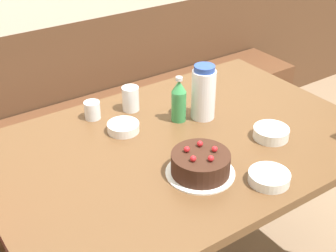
% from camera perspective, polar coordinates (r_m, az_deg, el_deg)
% --- Properties ---
extents(bench_seat, '(2.72, 0.38, 0.47)m').
position_cam_1_polar(bench_seat, '(2.60, -9.31, -2.95)').
color(bench_seat, '#56331E').
rests_on(bench_seat, ground_plane).
extents(dining_table, '(1.40, 0.94, 0.73)m').
position_cam_1_polar(dining_table, '(1.77, 1.61, -4.14)').
color(dining_table, brown).
rests_on(dining_table, ground_plane).
extents(birthday_cake, '(0.23, 0.23, 0.10)m').
position_cam_1_polar(birthday_cake, '(1.54, 3.98, -4.65)').
color(birthday_cake, white).
rests_on(birthday_cake, dining_table).
extents(water_pitcher, '(0.10, 0.10, 0.22)m').
position_cam_1_polar(water_pitcher, '(1.83, 4.35, 4.08)').
color(water_pitcher, white).
rests_on(water_pitcher, dining_table).
extents(soju_bottle, '(0.06, 0.06, 0.19)m').
position_cam_1_polar(soju_bottle, '(1.81, 1.33, 3.16)').
color(soju_bottle, '#388E4C').
rests_on(soju_bottle, dining_table).
extents(bowl_soup_white, '(0.12, 0.12, 0.03)m').
position_cam_1_polar(bowl_soup_white, '(1.78, -5.47, -0.15)').
color(bowl_soup_white, white).
rests_on(bowl_soup_white, dining_table).
extents(bowl_rice_small, '(0.14, 0.14, 0.03)m').
position_cam_1_polar(bowl_rice_small, '(1.55, 12.22, -6.15)').
color(bowl_rice_small, white).
rests_on(bowl_rice_small, dining_table).
extents(bowl_side_dish, '(0.13, 0.13, 0.04)m').
position_cam_1_polar(bowl_side_dish, '(1.77, 12.45, -0.82)').
color(bowl_side_dish, white).
rests_on(bowl_side_dish, dining_table).
extents(glass_water_tall, '(0.06, 0.06, 0.07)m').
position_cam_1_polar(glass_water_tall, '(1.87, -9.21, 1.92)').
color(glass_water_tall, silver).
rests_on(glass_water_tall, dining_table).
extents(glass_tumbler_short, '(0.07, 0.07, 0.10)m').
position_cam_1_polar(glass_tumbler_short, '(1.91, -4.58, 3.34)').
color(glass_tumbler_short, silver).
rests_on(glass_tumbler_short, dining_table).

